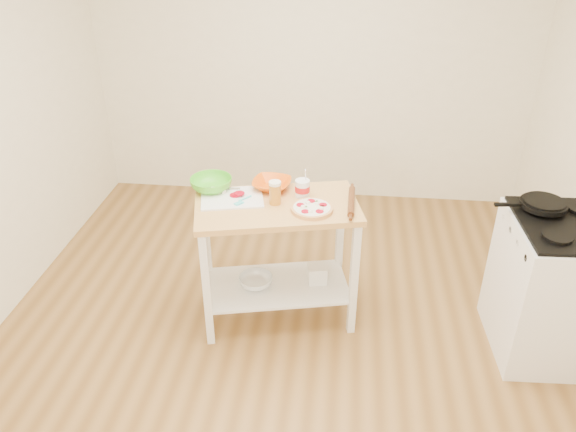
{
  "coord_description": "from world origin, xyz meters",
  "views": [
    {
      "loc": [
        0.34,
        -2.8,
        2.63
      ],
      "look_at": [
        -0.01,
        0.37,
        0.79
      ],
      "focal_mm": 35.0,
      "sensor_mm": 36.0,
      "label": 1
    }
  ],
  "objects_px": {
    "shelf_bin": "(317,273)",
    "pizza": "(312,208)",
    "beer_pint": "(275,193)",
    "gas_stove": "(552,287)",
    "orange_bowl": "(272,184)",
    "shelf_glass_bowl": "(256,281)",
    "knife": "(214,189)",
    "green_bowl": "(211,184)",
    "yogurt_tub": "(302,188)",
    "rolling_pin": "(351,202)",
    "prep_island": "(277,238)",
    "spatula": "(242,201)",
    "skillet": "(542,204)",
    "cutting_board": "(232,197)"
  },
  "relations": [
    {
      "from": "cutting_board",
      "to": "spatula",
      "type": "height_order",
      "value": "cutting_board"
    },
    {
      "from": "shelf_glass_bowl",
      "to": "green_bowl",
      "type": "bearing_deg",
      "value": 150.03
    },
    {
      "from": "green_bowl",
      "to": "rolling_pin",
      "type": "xyz_separation_m",
      "value": [
        0.94,
        -0.1,
        -0.02
      ]
    },
    {
      "from": "prep_island",
      "to": "shelf_glass_bowl",
      "type": "relative_size",
      "value": 4.88
    },
    {
      "from": "skillet",
      "to": "cutting_board",
      "type": "distance_m",
      "value": 1.95
    },
    {
      "from": "skillet",
      "to": "rolling_pin",
      "type": "relative_size",
      "value": 1.23
    },
    {
      "from": "green_bowl",
      "to": "yogurt_tub",
      "type": "distance_m",
      "value": 0.62
    },
    {
      "from": "knife",
      "to": "shelf_bin",
      "type": "height_order",
      "value": "knife"
    },
    {
      "from": "cutting_board",
      "to": "shelf_bin",
      "type": "relative_size",
      "value": 3.6
    },
    {
      "from": "spatula",
      "to": "yogurt_tub",
      "type": "distance_m",
      "value": 0.4
    },
    {
      "from": "gas_stove",
      "to": "knife",
      "type": "bearing_deg",
      "value": 170.62
    },
    {
      "from": "spatula",
      "to": "shelf_glass_bowl",
      "type": "xyz_separation_m",
      "value": [
        0.07,
        -0.02,
        -0.62
      ]
    },
    {
      "from": "beer_pint",
      "to": "shelf_glass_bowl",
      "type": "xyz_separation_m",
      "value": [
        -0.14,
        -0.04,
        -0.68
      ]
    },
    {
      "from": "skillet",
      "to": "orange_bowl",
      "type": "xyz_separation_m",
      "value": [
        -1.7,
        0.18,
        -0.04
      ]
    },
    {
      "from": "spatula",
      "to": "shelf_bin",
      "type": "xyz_separation_m",
      "value": [
        0.49,
        0.08,
        -0.59
      ]
    },
    {
      "from": "knife",
      "to": "beer_pint",
      "type": "distance_m",
      "value": 0.45
    },
    {
      "from": "cutting_board",
      "to": "green_bowl",
      "type": "distance_m",
      "value": 0.19
    },
    {
      "from": "prep_island",
      "to": "orange_bowl",
      "type": "distance_m",
      "value": 0.36
    },
    {
      "from": "rolling_pin",
      "to": "yogurt_tub",
      "type": "bearing_deg",
      "value": 166.62
    },
    {
      "from": "skillet",
      "to": "beer_pint",
      "type": "relative_size",
      "value": 2.84
    },
    {
      "from": "prep_island",
      "to": "shelf_bin",
      "type": "relative_size",
      "value": 9.05
    },
    {
      "from": "gas_stove",
      "to": "orange_bowl",
      "type": "relative_size",
      "value": 4.34
    },
    {
      "from": "cutting_board",
      "to": "beer_pint",
      "type": "xyz_separation_m",
      "value": [
        0.29,
        -0.04,
        0.07
      ]
    },
    {
      "from": "spatula",
      "to": "green_bowl",
      "type": "bearing_deg",
      "value": 98.51
    },
    {
      "from": "skillet",
      "to": "pizza",
      "type": "xyz_separation_m",
      "value": [
        -1.41,
        -0.1,
        -0.06
      ]
    },
    {
      "from": "prep_island",
      "to": "knife",
      "type": "relative_size",
      "value": 4.26
    },
    {
      "from": "prep_island",
      "to": "gas_stove",
      "type": "height_order",
      "value": "gas_stove"
    },
    {
      "from": "beer_pint",
      "to": "gas_stove",
      "type": "bearing_deg",
      "value": -4.22
    },
    {
      "from": "rolling_pin",
      "to": "green_bowl",
      "type": "bearing_deg",
      "value": 173.76
    },
    {
      "from": "orange_bowl",
      "to": "spatula",
      "type": "bearing_deg",
      "value": -126.44
    },
    {
      "from": "shelf_glass_bowl",
      "to": "knife",
      "type": "bearing_deg",
      "value": 150.36
    },
    {
      "from": "cutting_board",
      "to": "spatula",
      "type": "relative_size",
      "value": 3.17
    },
    {
      "from": "shelf_glass_bowl",
      "to": "rolling_pin",
      "type": "bearing_deg",
      "value": 7.06
    },
    {
      "from": "orange_bowl",
      "to": "green_bowl",
      "type": "height_order",
      "value": "green_bowl"
    },
    {
      "from": "shelf_bin",
      "to": "pizza",
      "type": "bearing_deg",
      "value": -106.31
    },
    {
      "from": "gas_stove",
      "to": "yogurt_tub",
      "type": "distance_m",
      "value": 1.7
    },
    {
      "from": "yogurt_tub",
      "to": "rolling_pin",
      "type": "height_order",
      "value": "yogurt_tub"
    },
    {
      "from": "cutting_board",
      "to": "shelf_glass_bowl",
      "type": "bearing_deg",
      "value": -38.46
    },
    {
      "from": "gas_stove",
      "to": "knife",
      "type": "relative_size",
      "value": 4.11
    },
    {
      "from": "orange_bowl",
      "to": "shelf_glass_bowl",
      "type": "height_order",
      "value": "orange_bowl"
    },
    {
      "from": "skillet",
      "to": "shelf_bin",
      "type": "distance_m",
      "value": 1.52
    },
    {
      "from": "pizza",
      "to": "rolling_pin",
      "type": "xyz_separation_m",
      "value": [
        0.25,
        0.11,
        0.0
      ]
    },
    {
      "from": "yogurt_tub",
      "to": "shelf_glass_bowl",
      "type": "bearing_deg",
      "value": -153.04
    },
    {
      "from": "orange_bowl",
      "to": "gas_stove",
      "type": "bearing_deg",
      "value": -10.53
    },
    {
      "from": "orange_bowl",
      "to": "shelf_glass_bowl",
      "type": "distance_m",
      "value": 0.69
    },
    {
      "from": "shelf_glass_bowl",
      "to": "gas_stove",
      "type": "bearing_deg",
      "value": -2.84
    },
    {
      "from": "knife",
      "to": "beer_pint",
      "type": "height_order",
      "value": "beer_pint"
    },
    {
      "from": "beer_pint",
      "to": "yogurt_tub",
      "type": "bearing_deg",
      "value": 35.62
    },
    {
      "from": "rolling_pin",
      "to": "shelf_bin",
      "type": "relative_size",
      "value": 2.84
    },
    {
      "from": "yogurt_tub",
      "to": "pizza",
      "type": "bearing_deg",
      "value": -67.69
    }
  ]
}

